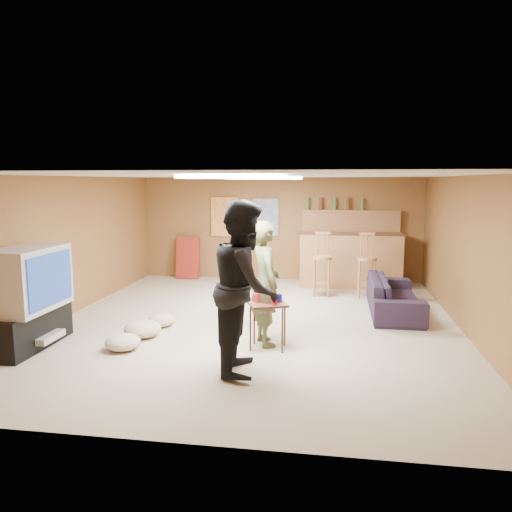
# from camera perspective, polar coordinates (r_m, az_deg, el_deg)

# --- Properties ---
(ground) EXTENTS (7.00, 7.00, 0.00)m
(ground) POSITION_cam_1_polar(r_m,az_deg,el_deg) (7.55, -0.24, -7.75)
(ground) COLOR tan
(ground) RESTS_ON ground
(ceiling) EXTENTS (6.00, 7.00, 0.02)m
(ceiling) POSITION_cam_1_polar(r_m,az_deg,el_deg) (7.25, -0.25, 9.19)
(ceiling) COLOR silver
(ceiling) RESTS_ON ground
(wall_back) EXTENTS (6.00, 0.02, 2.20)m
(wall_back) POSITION_cam_1_polar(r_m,az_deg,el_deg) (10.76, 2.72, 3.11)
(wall_back) COLOR brown
(wall_back) RESTS_ON ground
(wall_front) EXTENTS (6.00, 0.02, 2.20)m
(wall_front) POSITION_cam_1_polar(r_m,az_deg,el_deg) (3.96, -8.35, -6.43)
(wall_front) COLOR brown
(wall_front) RESTS_ON ground
(wall_left) EXTENTS (0.02, 7.00, 2.20)m
(wall_left) POSITION_cam_1_polar(r_m,az_deg,el_deg) (8.33, -21.06, 0.95)
(wall_left) COLOR brown
(wall_left) RESTS_ON ground
(wall_right) EXTENTS (0.02, 7.00, 2.20)m
(wall_right) POSITION_cam_1_polar(r_m,az_deg,el_deg) (7.46, 23.15, 0.01)
(wall_right) COLOR brown
(wall_right) RESTS_ON ground
(tv_stand) EXTENTS (0.55, 1.30, 0.50)m
(tv_stand) POSITION_cam_1_polar(r_m,az_deg,el_deg) (7.10, -24.77, -7.51)
(tv_stand) COLOR black
(tv_stand) RESTS_ON ground
(dvd_box) EXTENTS (0.35, 0.50, 0.08)m
(dvd_box) POSITION_cam_1_polar(r_m,az_deg,el_deg) (7.01, -23.20, -8.47)
(dvd_box) COLOR #B2B2B7
(dvd_box) RESTS_ON tv_stand
(tv_body) EXTENTS (0.60, 1.10, 0.80)m
(tv_body) POSITION_cam_1_polar(r_m,az_deg,el_deg) (6.92, -24.62, -2.38)
(tv_body) COLOR #B2B2B7
(tv_body) RESTS_ON tv_stand
(tv_screen) EXTENTS (0.02, 0.95, 0.65)m
(tv_screen) POSITION_cam_1_polar(r_m,az_deg,el_deg) (6.76, -22.43, -2.50)
(tv_screen) COLOR navy
(tv_screen) RESTS_ON tv_body
(bar_counter) EXTENTS (2.00, 0.60, 1.10)m
(bar_counter) POSITION_cam_1_polar(r_m,az_deg,el_deg) (10.23, 10.74, -0.43)
(bar_counter) COLOR #945F36
(bar_counter) RESTS_ON ground
(bar_lip) EXTENTS (2.10, 0.12, 0.05)m
(bar_lip) POSITION_cam_1_polar(r_m,az_deg,el_deg) (9.91, 10.88, 2.49)
(bar_lip) COLOR #3B1E13
(bar_lip) RESTS_ON bar_counter
(bar_shelf) EXTENTS (2.00, 0.18, 0.05)m
(bar_shelf) POSITION_cam_1_polar(r_m,az_deg,el_deg) (10.58, 10.81, 5.04)
(bar_shelf) COLOR #945F36
(bar_shelf) RESTS_ON bar_backing
(bar_backing) EXTENTS (2.00, 0.14, 0.60)m
(bar_backing) POSITION_cam_1_polar(r_m,az_deg,el_deg) (10.62, 10.76, 3.43)
(bar_backing) COLOR #945F36
(bar_backing) RESTS_ON bar_counter
(poster_left) EXTENTS (0.60, 0.03, 0.85)m
(poster_left) POSITION_cam_1_polar(r_m,az_deg,el_deg) (10.90, -3.60, 4.48)
(poster_left) COLOR #BF3F26
(poster_left) RESTS_ON wall_back
(poster_right) EXTENTS (0.55, 0.03, 0.80)m
(poster_right) POSITION_cam_1_polar(r_m,az_deg,el_deg) (10.74, 1.11, 4.44)
(poster_right) COLOR #334C99
(poster_right) RESTS_ON wall_back
(folding_chair_stack) EXTENTS (0.50, 0.26, 0.91)m
(folding_chair_stack) POSITION_cam_1_polar(r_m,az_deg,el_deg) (11.05, -7.79, -0.22)
(folding_chair_stack) COLOR maroon
(folding_chair_stack) RESTS_ON ground
(ceiling_panel_front) EXTENTS (1.20, 0.60, 0.04)m
(ceiling_panel_front) POSITION_cam_1_polar(r_m,az_deg,el_deg) (5.77, -2.64, 9.05)
(ceiling_panel_front) COLOR white
(ceiling_panel_front) RESTS_ON ceiling
(ceiling_panel_back) EXTENTS (1.20, 0.60, 0.04)m
(ceiling_panel_back) POSITION_cam_1_polar(r_m,az_deg,el_deg) (8.43, 1.06, 8.89)
(ceiling_panel_back) COLOR white
(ceiling_panel_back) RESTS_ON ceiling
(person_olive) EXTENTS (0.60, 0.70, 1.62)m
(person_olive) POSITION_cam_1_polar(r_m,az_deg,el_deg) (6.46, 1.05, -3.13)
(person_olive) COLOR brown
(person_olive) RESTS_ON ground
(person_black) EXTENTS (0.81, 0.99, 1.92)m
(person_black) POSITION_cam_1_polar(r_m,az_deg,el_deg) (5.53, -1.23, -3.52)
(person_black) COLOR black
(person_black) RESTS_ON ground
(sofa) EXTENTS (0.79, 1.98, 0.58)m
(sofa) POSITION_cam_1_polar(r_m,az_deg,el_deg) (8.40, 15.53, -4.35)
(sofa) COLOR black
(sofa) RESTS_ON ground
(tray_table) EXTENTS (0.56, 0.51, 0.59)m
(tray_table) POSITION_cam_1_polar(r_m,az_deg,el_deg) (6.40, 1.36, -7.98)
(tray_table) COLOR #3B1E13
(tray_table) RESTS_ON ground
(cup_red_near) EXTENTS (0.10, 0.10, 0.11)m
(cup_red_near) POSITION_cam_1_polar(r_m,az_deg,el_deg) (6.37, 0.09, -4.81)
(cup_red_near) COLOR red
(cup_red_near) RESTS_ON tray_table
(cup_red_far) EXTENTS (0.09, 0.09, 0.10)m
(cup_red_far) POSITION_cam_1_polar(r_m,az_deg,el_deg) (6.21, 2.09, -5.17)
(cup_red_far) COLOR red
(cup_red_far) RESTS_ON tray_table
(cup_blue) EXTENTS (0.09, 0.09, 0.11)m
(cup_blue) POSITION_cam_1_polar(r_m,az_deg,el_deg) (6.38, 2.64, -4.78)
(cup_blue) COLOR navy
(cup_blue) RESTS_ON tray_table
(bar_stool_left) EXTENTS (0.40, 0.40, 1.18)m
(bar_stool_left) POSITION_cam_1_polar(r_m,az_deg,el_deg) (9.32, 7.54, -0.98)
(bar_stool_left) COLOR #945F36
(bar_stool_left) RESTS_ON ground
(bar_stool_right) EXTENTS (0.36, 0.36, 1.07)m
(bar_stool_right) POSITION_cam_1_polar(r_m,az_deg,el_deg) (9.35, 12.52, -1.40)
(bar_stool_right) COLOR #945F36
(bar_stool_right) RESTS_ON ground
(cushion_near_tv) EXTENTS (0.57, 0.57, 0.23)m
(cushion_near_tv) POSITION_cam_1_polar(r_m,az_deg,el_deg) (7.09, -12.84, -8.11)
(cushion_near_tv) COLOR tan
(cushion_near_tv) RESTS_ON ground
(cushion_mid) EXTENTS (0.45, 0.45, 0.18)m
(cushion_mid) POSITION_cam_1_polar(r_m,az_deg,el_deg) (7.55, -10.76, -7.19)
(cushion_mid) COLOR tan
(cushion_mid) RESTS_ON ground
(cushion_far) EXTENTS (0.55, 0.55, 0.20)m
(cushion_far) POSITION_cam_1_polar(r_m,az_deg,el_deg) (6.62, -14.97, -9.49)
(cushion_far) COLOR tan
(cushion_far) RESTS_ON ground
(bottle_row) EXTENTS (1.20, 0.08, 0.26)m
(bottle_row) POSITION_cam_1_polar(r_m,az_deg,el_deg) (10.54, 8.98, 5.92)
(bottle_row) COLOR #3F7233
(bottle_row) RESTS_ON bar_shelf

